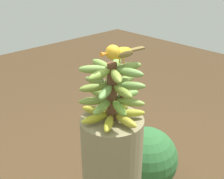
% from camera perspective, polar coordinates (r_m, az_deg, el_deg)
% --- Properties ---
extents(banana_bunch, '(0.28, 0.28, 0.26)m').
position_cam_1_polar(banana_bunch, '(1.19, 0.08, -0.58)').
color(banana_bunch, brown).
rests_on(banana_bunch, banana_tree).
extents(perched_bird, '(0.06, 0.21, 0.08)m').
position_cam_1_polar(perched_bird, '(1.11, 1.18, 7.28)').
color(perched_bird, '#C68933').
rests_on(perched_bird, banana_bunch).
extents(tropical_shrub, '(0.44, 0.44, 0.49)m').
position_cam_1_polar(tropical_shrub, '(2.09, 6.69, -13.29)').
color(tropical_shrub, brown).
rests_on(tropical_shrub, ground).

